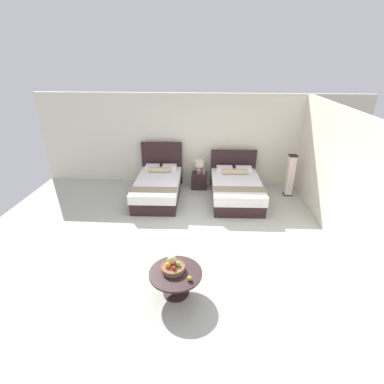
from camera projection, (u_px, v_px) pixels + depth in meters
name	position (u px, v px, depth m)	size (l,w,h in m)	color
ground_plane	(193.00, 234.00, 6.47)	(9.71, 9.74, 0.02)	#B3B6A7
wall_back	(199.00, 140.00, 8.66)	(9.71, 0.12, 2.71)	silver
wall_side_right	(337.00, 175.00, 6.07)	(0.12, 5.34, 2.71)	#EBE1C6
bed_near_window	(158.00, 186.00, 8.08)	(1.28, 2.23, 1.32)	#2E1C1E
bed_near_corner	(236.00, 189.00, 7.94)	(1.40, 2.14, 1.13)	#2E1C1E
nightstand	(199.00, 180.00, 8.70)	(0.45, 0.49, 0.45)	#2E1C1E
table_lamp	(199.00, 165.00, 8.51)	(0.29, 0.29, 0.40)	tan
vase	(204.00, 171.00, 8.52)	(0.10, 0.10, 0.20)	gray
coffee_table	(176.00, 277.00, 4.70)	(0.87, 0.87, 0.44)	#2E1C1E
fruit_bowl	(173.00, 266.00, 4.69)	(0.40, 0.40, 0.23)	brown
loose_apple	(190.00, 278.00, 4.47)	(0.08, 0.08, 0.08)	gold
floor_lamp_corner	(290.00, 176.00, 8.07)	(0.23, 0.23, 1.20)	black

